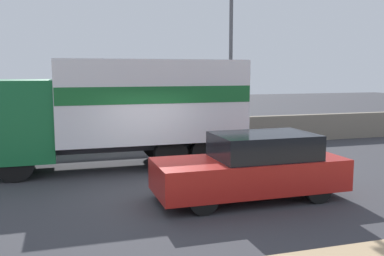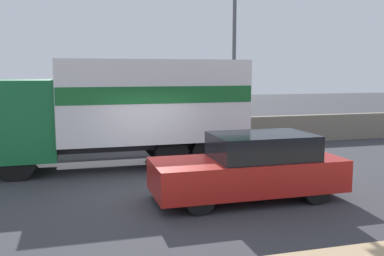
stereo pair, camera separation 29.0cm
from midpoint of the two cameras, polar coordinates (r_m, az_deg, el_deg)
name	(u,v)px [view 1 (the left image)]	position (r m, az deg, el deg)	size (l,w,h in m)	color
ground_plane	(164,192)	(10.79, -4.53, -8.51)	(80.00, 80.00, 0.00)	#38383D
stone_wall_backdrop	(128,135)	(16.43, -9.09, -0.99)	(60.00, 0.35, 1.12)	gray
street_lamp	(231,40)	(16.66, 4.71, 11.67)	(0.56, 0.28, 7.25)	#4C4C51
box_truck	(125,106)	(13.42, -9.58, 2.97)	(7.85, 2.55, 3.33)	#196B38
car_hatchback	(253,167)	(10.11, 7.32, -5.19)	(4.45, 1.71, 1.54)	#B21E19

